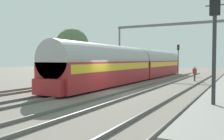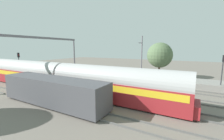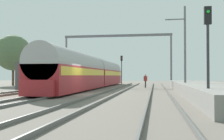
# 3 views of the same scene
# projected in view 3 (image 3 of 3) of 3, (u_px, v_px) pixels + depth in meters

# --- Properties ---
(ground) EXTENTS (120.00, 120.00, 0.00)m
(ground) POSITION_uv_depth(u_px,v_px,m) (84.00, 94.00, 21.95)
(ground) COLOR #6B645B
(track_far_west) EXTENTS (1.52, 60.00, 0.16)m
(track_far_west) POSITION_uv_depth(u_px,v_px,m) (15.00, 93.00, 22.93)
(track_far_west) COLOR #5C5C5A
(track_far_west) RESTS_ON ground
(track_west) EXTENTS (1.51, 60.00, 0.16)m
(track_west) POSITION_uv_depth(u_px,v_px,m) (60.00, 93.00, 22.28)
(track_west) COLOR #5C5C5A
(track_west) RESTS_ON ground
(track_east) EXTENTS (1.51, 60.00, 0.16)m
(track_east) POSITION_uv_depth(u_px,v_px,m) (108.00, 94.00, 21.62)
(track_east) COLOR #5C5C5A
(track_east) RESTS_ON ground
(track_far_east) EXTENTS (1.52, 60.00, 0.16)m
(track_far_east) POSITION_uv_depth(u_px,v_px,m) (160.00, 94.00, 20.97)
(track_far_east) COLOR #5C5C5A
(track_far_east) RESTS_ON ground
(platform) EXTENTS (4.40, 28.00, 0.90)m
(platform) POSITION_uv_depth(u_px,v_px,m) (205.00, 89.00, 22.33)
(platform) COLOR gray
(platform) RESTS_ON ground
(passenger_train) EXTENTS (2.93, 32.85, 3.82)m
(passenger_train) POSITION_uv_depth(u_px,v_px,m) (93.00, 72.00, 34.07)
(passenger_train) COLOR maroon
(passenger_train) RESTS_ON ground
(freight_car) EXTENTS (2.80, 13.00, 2.70)m
(freight_car) POSITION_uv_depth(u_px,v_px,m) (54.00, 76.00, 31.81)
(freight_car) COLOR #47474C
(freight_car) RESTS_ON ground
(person_crossing) EXTENTS (0.46, 0.44, 1.73)m
(person_crossing) POSITION_uv_depth(u_px,v_px,m) (145.00, 80.00, 34.37)
(person_crossing) COLOR #373737
(person_crossing) RESTS_ON ground
(railway_signal_near) EXTENTS (0.36, 0.30, 5.04)m
(railway_signal_near) POSITION_uv_depth(u_px,v_px,m) (208.00, 42.00, 13.43)
(railway_signal_near) COLOR #2D2D33
(railway_signal_near) RESTS_ON ground
(railway_signal_far) EXTENTS (0.36, 0.30, 5.08)m
(railway_signal_far) POSITION_uv_depth(u_px,v_px,m) (122.00, 66.00, 47.26)
(railway_signal_far) COLOR #2D2D33
(railway_signal_far) RESTS_ON ground
(catenary_gantry) EXTENTS (16.63, 0.28, 7.86)m
(catenary_gantry) POSITION_uv_depth(u_px,v_px,m) (117.00, 47.00, 40.93)
(catenary_gantry) COLOR slate
(catenary_gantry) RESTS_ON ground
(catenary_pole_east_mid) EXTENTS (1.90, 0.20, 8.00)m
(catenary_pole_east_mid) POSITION_uv_depth(u_px,v_px,m) (184.00, 48.00, 24.72)
(catenary_pole_east_mid) COLOR slate
(catenary_pole_east_mid) RESTS_ON ground
(tree_west_background) EXTENTS (5.54, 5.54, 7.87)m
(tree_west_background) POSITION_uv_depth(u_px,v_px,m) (13.00, 53.00, 41.55)
(tree_west_background) COLOR #4C3826
(tree_west_background) RESTS_ON ground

